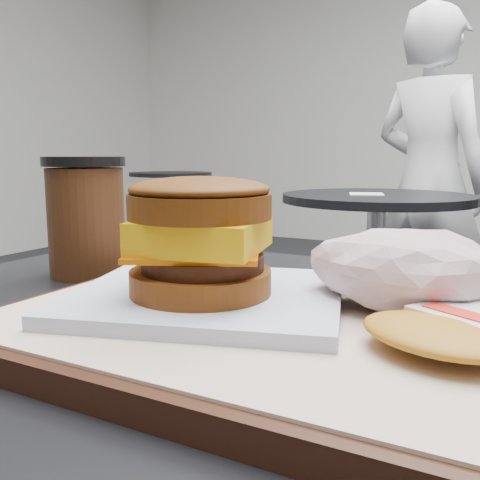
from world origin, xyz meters
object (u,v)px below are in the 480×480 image
serving_tray (278,328)px  crumpled_wrapper (403,269)px  neighbor_table (375,247)px  coffee_cup (86,217)px  patron (429,183)px  hash_brown (472,333)px  breakfast_sandwich (203,252)px

serving_tray → crumpled_wrapper: bearing=37.5°
neighbor_table → crumpled_wrapper: bearing=-75.3°
coffee_cup → patron: patron is taller
crumpled_wrapper → coffee_cup: (-0.33, 0.04, 0.01)m
crumpled_wrapper → coffee_cup: size_ratio=1.03×
serving_tray → hash_brown: (0.12, -0.01, 0.02)m
serving_tray → coffee_cup: 0.28m
breakfast_sandwich → neighbor_table: 1.71m
neighbor_table → patron: 0.61m
hash_brown → coffee_cup: coffee_cup is taller
serving_tray → patron: bearing=96.6°
hash_brown → patron: patron is taller
breakfast_sandwich → patron: patron is taller
breakfast_sandwich → crumpled_wrapper: (0.13, 0.06, -0.01)m
hash_brown → patron: size_ratio=0.09×
crumpled_wrapper → patron: (-0.33, 2.16, -0.05)m
coffee_cup → patron: 2.13m
crumpled_wrapper → neighbor_table: bearing=104.7°
hash_brown → patron: (-0.38, 2.23, -0.03)m
hash_brown → patron: 2.26m
coffee_cup → breakfast_sandwich: bearing=-25.5°
hash_brown → coffee_cup: size_ratio=1.08×
crumpled_wrapper → neighbor_table: size_ratio=0.17×
patron → serving_tray: bearing=121.0°
serving_tray → coffee_cup: bearing=160.8°
crumpled_wrapper → hash_brown: bearing=-52.4°
hash_brown → coffee_cup: (-0.39, 0.10, 0.03)m
serving_tray → crumpled_wrapper: 0.10m
serving_tray → hash_brown: 0.12m
hash_brown → crumpled_wrapper: (-0.05, 0.07, 0.02)m
breakfast_sandwich → neighbor_table: (-0.29, 1.66, -0.28)m
breakfast_sandwich → hash_brown: 0.18m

